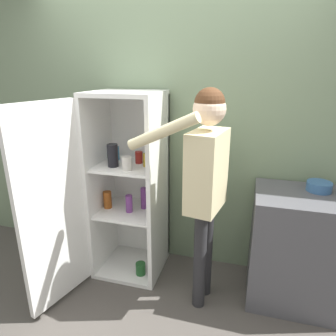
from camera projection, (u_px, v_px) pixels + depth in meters
The scene contains 6 objects.
ground_plane at pixel (141, 326), 2.22m from camera, with size 12.00×12.00×0.00m, color #4C4742.
wall_back at pixel (175, 132), 2.72m from camera, with size 7.00×0.06×2.55m.
refrigerator at pixel (115, 189), 2.60m from camera, with size 0.78×1.12×1.65m.
person at pixel (206, 172), 2.16m from camera, with size 0.69×0.50×1.70m.
counter at pixel (296, 248), 2.38m from camera, with size 0.70×0.58×0.92m.
bowl at pixel (319, 186), 2.30m from camera, with size 0.18×0.18×0.07m.
Camera 1 is at (0.67, -1.62, 1.81)m, focal length 32.00 mm.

